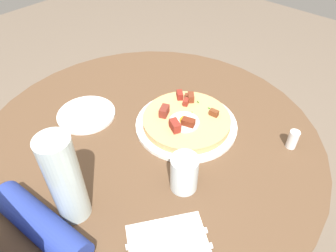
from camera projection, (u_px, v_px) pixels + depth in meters
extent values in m
plane|color=#6B5B4C|center=(156.00, 250.00, 1.40)|extent=(6.00, 6.00, 0.00)
cylinder|color=brown|center=(149.00, 140.00, 0.92)|extent=(1.00, 1.00, 0.03)
cylinder|color=#333338|center=(153.00, 207.00, 1.16)|extent=(0.12, 0.12, 0.69)
cylinder|color=#333338|center=(156.00, 249.00, 1.39)|extent=(0.45, 0.45, 0.02)
cylinder|color=navy|center=(40.00, 224.00, 0.67)|extent=(0.10, 0.27, 0.07)
cylinder|color=white|center=(186.00, 124.00, 0.94)|extent=(0.31, 0.31, 0.01)
cylinder|color=tan|center=(186.00, 120.00, 0.93)|extent=(0.26, 0.26, 0.02)
cylinder|color=white|center=(184.00, 122.00, 0.90)|extent=(0.09, 0.09, 0.01)
sphere|color=yellow|center=(184.00, 120.00, 0.90)|extent=(0.03, 0.03, 0.03)
cube|color=brown|center=(214.00, 113.00, 0.92)|extent=(0.02, 0.03, 0.02)
cube|color=maroon|center=(180.00, 95.00, 0.98)|extent=(0.03, 0.03, 0.02)
cube|color=maroon|center=(188.00, 123.00, 0.88)|extent=(0.03, 0.04, 0.03)
cube|color=maroon|center=(164.00, 111.00, 0.92)|extent=(0.04, 0.04, 0.03)
cube|color=maroon|center=(175.00, 126.00, 0.87)|extent=(0.04, 0.04, 0.03)
cube|color=maroon|center=(191.00, 97.00, 0.97)|extent=(0.04, 0.04, 0.02)
cube|color=maroon|center=(186.00, 102.00, 0.96)|extent=(0.03, 0.02, 0.02)
cube|color=brown|center=(189.00, 97.00, 0.98)|extent=(0.03, 0.03, 0.02)
cube|color=#387F2D|center=(209.00, 108.00, 0.95)|extent=(0.00, 0.01, 0.00)
cube|color=#387F2D|center=(192.00, 113.00, 0.93)|extent=(0.01, 0.01, 0.00)
cube|color=#387F2D|center=(198.00, 102.00, 0.97)|extent=(0.01, 0.01, 0.00)
cylinder|color=white|center=(86.00, 114.00, 0.98)|extent=(0.18, 0.18, 0.01)
cube|color=white|center=(169.00, 247.00, 0.66)|extent=(0.22, 0.21, 0.00)
cube|color=silver|center=(167.00, 239.00, 0.67)|extent=(0.15, 0.11, 0.00)
cylinder|color=silver|center=(184.00, 173.00, 0.75)|extent=(0.07, 0.07, 0.10)
cylinder|color=silver|center=(65.00, 180.00, 0.65)|extent=(0.07, 0.07, 0.24)
cylinder|color=white|center=(293.00, 139.00, 0.86)|extent=(0.03, 0.03, 0.06)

